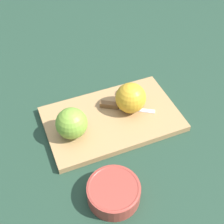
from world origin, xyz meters
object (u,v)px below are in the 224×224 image
Objects in this scene: apple_half_left at (72,123)px; bowl at (114,192)px; apple_half_right at (131,98)px; knife at (116,106)px.

apple_half_left is 0.68× the size of bowl.
apple_half_right reaches higher than bowl.
knife is at bearing -127.28° from apple_half_right.
knife is at bearing 76.72° from bowl.
apple_half_left is 0.56× the size of knife.
apple_half_left reaches higher than knife.
bowl reaches higher than knife.
apple_half_right is 0.70× the size of bowl.
knife is (0.14, 0.08, -0.04)m from apple_half_left.
apple_half_right is 0.29m from bowl.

